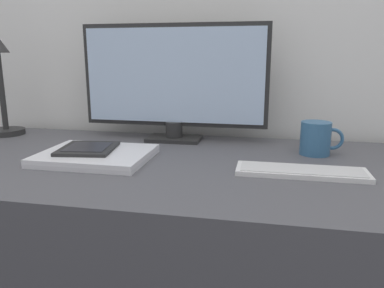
% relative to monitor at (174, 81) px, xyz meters
% --- Properties ---
extents(wall_back, '(3.60, 0.05, 2.40)m').
position_rel_monitor_xyz_m(wall_back, '(0.05, 0.16, 0.25)').
color(wall_back, silver).
rests_on(wall_back, ground_plane).
extents(desk, '(1.56, 0.70, 0.75)m').
position_rel_monitor_xyz_m(desk, '(0.05, -0.25, -0.57)').
color(desk, '#4C4C51').
rests_on(desk, ground_plane).
extents(monitor, '(0.62, 0.11, 0.38)m').
position_rel_monitor_xyz_m(monitor, '(0.00, 0.00, 0.00)').
color(monitor, '#262626').
rests_on(monitor, desk).
extents(keyboard, '(0.31, 0.10, 0.01)m').
position_rel_monitor_xyz_m(keyboard, '(0.40, -0.30, -0.19)').
color(keyboard, silver).
rests_on(keyboard, desk).
extents(laptop, '(0.29, 0.24, 0.02)m').
position_rel_monitor_xyz_m(laptop, '(-0.15, -0.28, -0.19)').
color(laptop, silver).
rests_on(laptop, desk).
extents(ereader, '(0.17, 0.18, 0.01)m').
position_rel_monitor_xyz_m(ereader, '(-0.18, -0.27, -0.17)').
color(ereader, black).
rests_on(ereader, laptop).
extents(desk_lamp, '(0.13, 0.13, 0.36)m').
position_rel_monitor_xyz_m(desk_lamp, '(-0.63, -0.03, -0.01)').
color(desk_lamp, '#282828').
rests_on(desk_lamp, desk).
extents(coffee_mug, '(0.12, 0.09, 0.10)m').
position_rel_monitor_xyz_m(coffee_mug, '(0.45, -0.10, -0.15)').
color(coffee_mug, '#336089').
rests_on(coffee_mug, desk).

